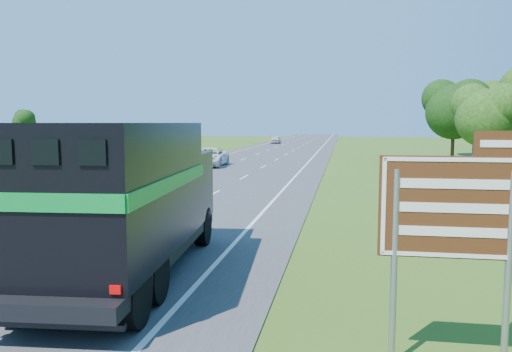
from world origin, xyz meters
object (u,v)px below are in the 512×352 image
at_px(white_suv, 209,157).
at_px(far_car, 275,139).
at_px(exit_sign, 455,217).
at_px(horse_truck, 128,196).

distance_m(white_suv, far_car, 51.57).
relative_size(far_car, exit_sign, 1.17).
xyz_separation_m(horse_truck, white_suv, (-6.77, 32.50, -1.28)).
relative_size(horse_truck, far_car, 2.01).
bearing_deg(white_suv, far_car, 87.79).
relative_size(white_suv, far_car, 1.34).
bearing_deg(horse_truck, exit_sign, -31.08).
height_order(far_car, exit_sign, exit_sign).
xyz_separation_m(white_suv, far_car, (-0.87, 51.56, -0.07)).
height_order(horse_truck, far_car, horse_truck).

